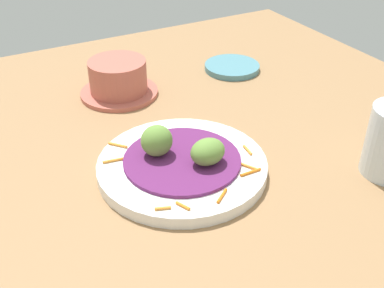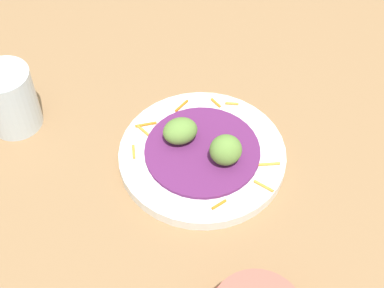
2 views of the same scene
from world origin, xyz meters
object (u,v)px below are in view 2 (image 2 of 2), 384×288
at_px(guac_scoop_left, 180,131).
at_px(guac_scoop_center, 226,150).
at_px(water_glass, 10,99).
at_px(main_plate, 202,156).

distance_m(guac_scoop_left, guac_scoop_center, 0.07).
relative_size(guac_scoop_left, water_glass, 0.50).
bearing_deg(guac_scoop_center, water_glass, 149.71).
bearing_deg(guac_scoop_left, main_plate, -45.19).
xyz_separation_m(guac_scoop_center, water_glass, (-0.29, 0.17, 0.01)).
bearing_deg(main_plate, guac_scoop_center, -45.19).
xyz_separation_m(main_plate, guac_scoop_center, (0.03, -0.03, 0.04)).
relative_size(main_plate, water_glass, 2.38).
bearing_deg(guac_scoop_center, guac_scoop_left, 134.81).
bearing_deg(guac_scoop_center, main_plate, 134.81).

